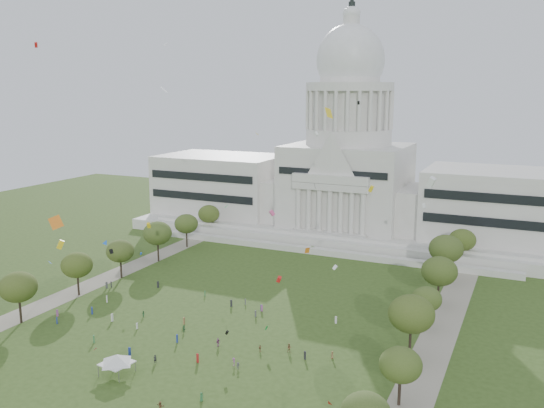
{
  "coord_description": "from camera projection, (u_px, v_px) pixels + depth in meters",
  "views": [
    {
      "loc": [
        64.61,
        -95.5,
        54.79
      ],
      "look_at": [
        0.0,
        45.0,
        24.0
      ],
      "focal_mm": 38.0,
      "sensor_mm": 36.0,
      "label": 1
    }
  ],
  "objects": [
    {
      "name": "row_tree_l_3",
      "position": [
        120.0,
        251.0,
        168.95
      ],
      "size": [
        8.12,
        8.12,
        11.55
      ],
      "color": "black",
      "rests_on": "ground"
    },
    {
      "name": "row_tree_l_5",
      "position": [
        186.0,
        224.0,
        202.43
      ],
      "size": [
        8.33,
        8.33,
        11.85
      ],
      "color": "black",
      "rests_on": "ground"
    },
    {
      "name": "path_left",
      "position": [
        102.0,
        280.0,
        168.67
      ],
      "size": [
        8.0,
        160.0,
        0.04
      ],
      "primitive_type": "cube",
      "color": "gray",
      "rests_on": "ground"
    },
    {
      "name": "row_tree_r_2",
      "position": [
        411.0,
        314.0,
        117.82
      ],
      "size": [
        9.55,
        9.55,
        13.58
      ],
      "color": "black",
      "rests_on": "ground"
    },
    {
      "name": "row_tree_l_2",
      "position": [
        77.0,
        265.0,
        154.48
      ],
      "size": [
        8.42,
        8.42,
        11.97
      ],
      "color": "black",
      "rests_on": "ground"
    },
    {
      "name": "person_7",
      "position": [
        155.0,
        359.0,
        117.24
      ],
      "size": [
        0.77,
        0.81,
        1.78
      ],
      "primitive_type": "imported",
      "rotation": [
        0.0,
        0.0,
        4.08
      ],
      "color": "#26262B",
      "rests_on": "ground"
    },
    {
      "name": "person_9",
      "position": [
        238.0,
        366.0,
        114.65
      ],
      "size": [
        0.85,
        1.05,
        1.44
      ],
      "primitive_type": "imported",
      "rotation": [
        0.0,
        0.0,
        1.11
      ],
      "color": "#4C4C51",
      "rests_on": "ground"
    },
    {
      "name": "row_tree_r_1",
      "position": [
        401.0,
        365.0,
        100.28
      ],
      "size": [
        7.58,
        7.58,
        10.78
      ],
      "color": "black",
      "rests_on": "ground"
    },
    {
      "name": "person_11",
      "position": [
        160.0,
        406.0,
        99.81
      ],
      "size": [
        1.65,
        0.74,
        1.73
      ],
      "primitive_type": "imported",
      "rotation": [
        0.0,
        0.0,
        3.08
      ],
      "color": "olive",
      "rests_on": "ground"
    },
    {
      "name": "row_tree_r_6",
      "position": [
        462.0,
        240.0,
        180.3
      ],
      "size": [
        8.42,
        8.42,
        11.97
      ],
      "color": "black",
      "rests_on": "ground"
    },
    {
      "name": "row_tree_r_4",
      "position": [
        439.0,
        271.0,
        146.7
      ],
      "size": [
        9.19,
        9.19,
        13.06
      ],
      "color": "black",
      "rests_on": "ground"
    },
    {
      "name": "row_tree_l_6",
      "position": [
        209.0,
        214.0,
        219.29
      ],
      "size": [
        8.19,
        8.19,
        11.64
      ],
      "color": "black",
      "rests_on": "ground"
    },
    {
      "name": "ground",
      "position": [
        184.0,
        352.0,
        122.27
      ],
      "size": [
        400.0,
        400.0,
        0.0
      ],
      "primitive_type": "plane",
      "color": "#344D1A",
      "rests_on": "ground"
    },
    {
      "name": "path_right",
      "position": [
        438.0,
        338.0,
        129.33
      ],
      "size": [
        8.0,
        160.0,
        0.04
      ],
      "primitive_type": "cube",
      "color": "gray",
      "rests_on": "ground"
    },
    {
      "name": "distant_crowd",
      "position": [
        168.0,
        315.0,
        139.92
      ],
      "size": [
        66.97,
        37.98,
        1.91
      ],
      "color": "#994C8C",
      "rests_on": "ground"
    },
    {
      "name": "person_10",
      "position": [
        260.0,
        348.0,
        122.45
      ],
      "size": [
        0.73,
        0.98,
        1.49
      ],
      "primitive_type": "imported",
      "rotation": [
        0.0,
        0.0,
        1.24
      ],
      "color": "olive",
      "rests_on": "ground"
    },
    {
      "name": "kite_swarm",
      "position": [
        218.0,
        215.0,
        118.59
      ],
      "size": [
        85.38,
        100.7,
        62.18
      ],
      "color": "black",
      "rests_on": "ground"
    },
    {
      "name": "person_2",
      "position": [
        289.0,
        348.0,
        121.95
      ],
      "size": [
        1.13,
        0.94,
        2.0
      ],
      "primitive_type": "imported",
      "rotation": [
        0.0,
        0.0,
        0.42
      ],
      "color": "olive",
      "rests_on": "ground"
    },
    {
      "name": "row_tree_r_3",
      "position": [
        427.0,
        299.0,
        133.42
      ],
      "size": [
        7.01,
        7.01,
        9.98
      ],
      "color": "black",
      "rests_on": "ground"
    },
    {
      "name": "person_6",
      "position": [
        201.0,
        397.0,
        102.88
      ],
      "size": [
        0.64,
        0.88,
        1.66
      ],
      "primitive_type": "imported",
      "rotation": [
        0.0,
        0.0,
        1.43
      ],
      "color": "#33723F",
      "rests_on": "ground"
    },
    {
      "name": "row_tree_r_5",
      "position": [
        446.0,
        249.0,
        165.06
      ],
      "size": [
        9.82,
        9.82,
        13.96
      ],
      "color": "black",
      "rests_on": "ground"
    },
    {
      "name": "person_8",
      "position": [
        144.0,
        314.0,
        141.09
      ],
      "size": [
        0.87,
        0.77,
        1.53
      ],
      "primitive_type": "imported",
      "rotation": [
        0.0,
        0.0,
        2.6
      ],
      "color": "#33723F",
      "rests_on": "ground"
    },
    {
      "name": "person_0",
      "position": [
        332.0,
        355.0,
        119.17
      ],
      "size": [
        0.82,
        0.93,
        1.61
      ],
      "primitive_type": "imported",
      "rotation": [
        0.0,
        0.0,
        5.18
      ],
      "color": "olive",
      "rests_on": "ground"
    },
    {
      "name": "row_tree_l_4",
      "position": [
        157.0,
        233.0,
        185.21
      ],
      "size": [
        9.29,
        9.29,
        13.21
      ],
      "color": "black",
      "rests_on": "ground"
    },
    {
      "name": "row_tree_l_1",
      "position": [
        18.0,
        287.0,
        135.94
      ],
      "size": [
        8.86,
        8.86,
        12.59
      ],
      "color": "black",
      "rests_on": "ground"
    },
    {
      "name": "person_5",
      "position": [
        184.0,
        329.0,
        132.37
      ],
      "size": [
        1.4,
        1.42,
        1.54
      ],
      "primitive_type": "imported",
      "rotation": [
        0.0,
        0.0,
        2.34
      ],
      "color": "#33723F",
      "rests_on": "ground"
    },
    {
      "name": "person_3",
      "position": [
        234.0,
        362.0,
        116.17
      ],
      "size": [
        1.08,
        1.17,
        1.64
      ],
      "primitive_type": "imported",
      "rotation": [
        0.0,
        0.0,
        5.37
      ],
      "color": "#994C8C",
      "rests_on": "ground"
    },
    {
      "name": "capitol",
      "position": [
        347.0,
        176.0,
        219.13
      ],
      "size": [
        160.0,
        64.5,
        91.3
      ],
      "color": "silver",
      "rests_on": "ground"
    },
    {
      "name": "event_tent",
      "position": [
        117.0,
        359.0,
        112.19
      ],
      "size": [
        8.45,
        8.45,
        4.19
      ],
      "color": "#4C4C4C",
      "rests_on": "ground"
    },
    {
      "name": "person_4",
      "position": [
        218.0,
        342.0,
        124.82
      ],
      "size": [
        0.93,
        1.26,
        1.91
      ],
      "primitive_type": "imported",
      "rotation": [
        0.0,
        0.0,
        4.4
      ],
      "color": "#994C8C",
      "rests_on": "ground"
    }
  ]
}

